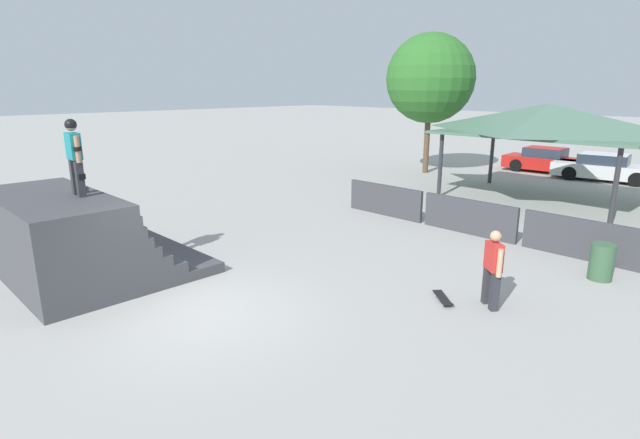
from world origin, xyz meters
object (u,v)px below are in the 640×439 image
skateboard_on_ground (443,298)px  tree_beside_pavilion (430,79)px  bystander_walking (493,265)px  skateboard_on_deck (81,188)px  skater_on_deck (74,152)px  parked_car_white (605,168)px  trash_bin (602,262)px  parked_car_red (546,161)px

skateboard_on_ground → tree_beside_pavilion: tree_beside_pavilion is taller
bystander_walking → skateboard_on_deck: bearing=70.5°
skateboard_on_deck → skateboard_on_ground: bearing=52.5°
skater_on_deck → bystander_walking: (7.19, 5.18, -2.04)m
parked_car_white → tree_beside_pavilion: bearing=-159.2°
skateboard_on_deck → tree_beside_pavilion: size_ratio=0.12×
tree_beside_pavilion → skateboard_on_ground: bearing=-54.7°
skateboard_on_ground → trash_bin: 4.09m
skateboard_on_deck → parked_car_white: skateboard_on_deck is taller
parked_car_white → parked_car_red: bearing=162.2°
parked_car_red → skateboard_on_ground: bearing=-76.6°
tree_beside_pavilion → trash_bin: tree_beside_pavilion is taller
tree_beside_pavilion → parked_car_white: tree_beside_pavilion is taller
parked_car_red → parked_car_white: bearing=-11.9°
bystander_walking → parked_car_red: (-5.86, 17.29, -0.29)m
skateboard_on_deck → parked_car_red: (1.90, 22.24, -1.42)m
bystander_walking → parked_car_white: bearing=-42.0°
skateboard_on_deck → tree_beside_pavilion: 18.08m
skateboard_on_deck → parked_car_white: size_ratio=0.17×
bystander_walking → trash_bin: 3.39m
skater_on_deck → parked_car_red: (1.33, 22.47, -2.33)m
tree_beside_pavilion → parked_car_white: (7.19, 4.03, -4.07)m
skateboard_on_deck → parked_car_red: bearing=104.7°
skateboard_on_deck → tree_beside_pavilion: tree_beside_pavilion is taller
skateboard_on_deck → skateboard_on_ground: 8.53m
skateboard_on_deck → bystander_walking: skateboard_on_deck is taller
parked_car_red → parked_car_white: (2.90, -0.48, 0.00)m
bystander_walking → parked_car_white: (-2.96, 16.82, -0.28)m
skater_on_deck → bystander_walking: skater_on_deck is taller
tree_beside_pavilion → bystander_walking: bearing=-51.5°
skateboard_on_deck → trash_bin: size_ratio=0.94×
skater_on_deck → parked_car_white: skater_on_deck is taller
skateboard_on_ground → skater_on_deck: bearing=-103.0°
skateboard_on_deck → bystander_walking: size_ratio=0.50×
bystander_walking → tree_beside_pavilion: size_ratio=0.23×
tree_beside_pavilion → parked_car_red: bearing=46.4°
bystander_walking → trash_bin: bystander_walking is taller
parked_car_red → bystander_walking: bearing=-73.8°
tree_beside_pavilion → trash_bin: bearing=-40.5°
bystander_walking → skateboard_on_ground: (-0.80, -0.44, -0.83)m
skateboard_on_ground → parked_car_red: 18.45m
skateboard_on_deck → trash_bin: 12.11m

